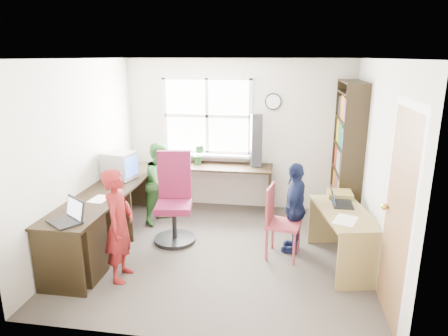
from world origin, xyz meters
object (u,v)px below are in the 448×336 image
Objects in this scene: right_desk at (343,226)px; bookshelf at (347,159)px; person_green at (161,183)px; crt_monitor at (120,166)px; potted_plant at (199,154)px; wooden_chair at (278,219)px; laptop_right at (338,200)px; person_navy at (295,208)px; l_desk at (113,221)px; swivel_chair at (174,203)px; laptop_left at (69,216)px; cd_tower at (256,140)px; person_red at (119,225)px.

right_desk is 0.60× the size of bookshelf.
bookshelf is 1.72× the size of person_green.
crt_monitor is 0.37× the size of person_green.
potted_plant is (0.92, 0.97, -0.04)m from crt_monitor.
wooden_chair is at bearing -128.65° from bookshelf.
laptop_right is at bearing 91.00° from right_desk.
person_green is at bearing 73.95° from laptop_right.
potted_plant is 0.27× the size of person_navy.
person_navy is (-0.73, -0.99, -0.42)m from bookshelf.
bookshelf is at bearing 26.43° from l_desk.
crt_monitor is 0.68m from person_green.
bookshelf is at bearing 61.70° from wooden_chair.
laptop_right reaches higher than l_desk.
crt_monitor is at bearing 105.37° from l_desk.
swivel_chair is at bearing 42.01° from l_desk.
laptop_left is 3.10m from laptop_right.
l_desk is at bearing -150.08° from cd_tower.
person_navy is (-0.51, 0.06, -0.15)m from laptop_right.
person_green reaches higher than right_desk.
cd_tower is 2.69m from person_red.
l_desk is 8.98× the size of laptop_right.
cd_tower reaches higher than wooden_chair.
laptop_right is 1.03× the size of potted_plant.
potted_plant is 0.25× the size of person_red.
swivel_chair reaches higher than person_navy.
bookshelf is (0.17, 1.27, 0.51)m from right_desk.
laptop_left is at bearing -143.09° from cd_tower.
cd_tower is (1.76, 2.50, 0.36)m from laptop_left.
bookshelf is at bearing 153.46° from person_navy.
right_desk is 3.86× the size of laptop_right.
laptop_left is 2.67m from person_navy.
wooden_chair is (2.02, 0.30, 0.04)m from l_desk.
wooden_chair is 2.02× the size of laptop_left.
person_red is at bearing -143.40° from bookshelf.
person_navy is (1.96, -0.66, -0.02)m from person_green.
person_red is (0.30, -0.50, 0.18)m from l_desk.
person_red is at bearing -176.08° from right_desk.
swivel_chair is 1.03× the size of person_navy.
person_green is at bearing 47.94° from crt_monitor.
laptop_left is 0.35× the size of person_red.
l_desk is 0.81m from laptop_left.
swivel_chair is 1.33× the size of wooden_chair.
person_navy is at bearing -66.23° from person_red.
crt_monitor is 0.36× the size of person_red.
laptop_left is 1.40× the size of potted_plant.
right_desk is 0.99× the size of person_red.
laptop_left reaches higher than l_desk.
right_desk is 1.05× the size of swivel_chair.
crt_monitor is at bearing 83.07° from laptop_right.
bookshelf is 4.68× the size of laptop_left.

